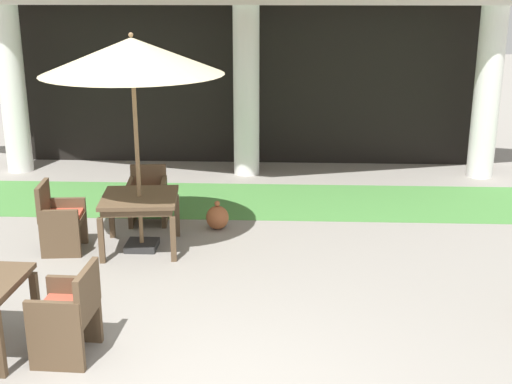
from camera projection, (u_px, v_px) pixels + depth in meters
The scene contains 7 objects.
lawn_strip at pixel (241, 200), 11.04m from camera, with size 11.54×1.91×0.01m, color #47843D.
patio_table_near_foreground at pixel (140, 203), 8.86m from camera, with size 1.06×1.06×0.74m.
patio_umbrella_near_foreground at pixel (132, 58), 8.31m from camera, with size 2.28×2.28×2.82m.
patio_chair_near_foreground_north at pixel (148, 196), 9.92m from camera, with size 0.59×0.56×0.83m.
patio_chair_near_foreground_west at pixel (60, 220), 8.87m from camera, with size 0.57×0.62×0.93m.
patio_chair_mid_left_east at pixel (69, 314), 6.34m from camera, with size 0.54×0.62×0.90m.
terracotta_urn at pixel (217, 217), 9.73m from camera, with size 0.32×0.32×0.42m.
Camera 1 is at (0.72, -4.64, 3.40)m, focal length 47.62 mm.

